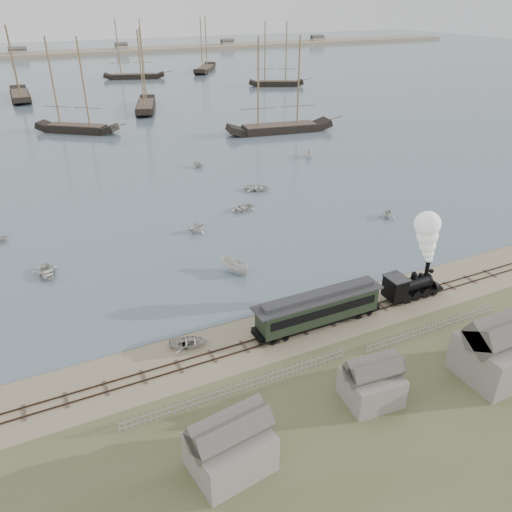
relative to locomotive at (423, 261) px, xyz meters
name	(u,v)px	position (x,y,z in m)	size (l,w,h in m)	color
ground	(274,324)	(-15.60, 2.00, -4.07)	(600.00, 600.00, 0.00)	gray
harbor_water	(60,78)	(-15.60, 172.00, -4.04)	(600.00, 336.00, 0.06)	#4C626D
rail_track	(284,335)	(-15.60, 0.00, -4.03)	(120.00, 1.80, 0.16)	#31241B
picket_fence_west	(242,392)	(-22.10, -5.00, -4.07)	(19.00, 0.10, 1.20)	slate
picket_fence_east	(432,332)	(-3.10, -5.50, -4.07)	(15.00, 0.10, 1.20)	slate
shed_left	(231,466)	(-25.60, -11.00, -4.07)	(5.00, 4.00, 4.10)	slate
shed_mid	(370,400)	(-13.60, -10.00, -4.07)	(4.00, 3.50, 3.60)	slate
shed_right	(494,374)	(-2.60, -12.00, -4.07)	(6.00, 5.00, 5.10)	slate
far_spit	(41,56)	(-15.60, 252.00, -4.07)	(500.00, 20.00, 1.80)	gray
locomotive	(423,261)	(0.00, 0.00, 0.00)	(7.06, 2.64, 8.81)	black
passenger_coach	(318,308)	(-12.12, 0.00, -2.10)	(12.78, 2.46, 3.10)	black
beached_dinghy	(189,342)	(-23.95, 2.31, -3.72)	(3.40, 2.43, 0.70)	silver
rowboat_0	(47,272)	(-34.04, 20.77, -3.62)	(3.80, 2.71, 0.79)	silver
rowboat_1	(197,227)	(-15.26, 24.34, -3.28)	(2.80, 2.41, 1.47)	silver
rowboat_2	(235,266)	(-15.11, 12.52, -3.28)	(3.82, 1.44, 1.47)	silver
rowboat_3	(257,188)	(-1.52, 34.86, -3.59)	(4.12, 2.94, 0.85)	silver
rowboat_4	(388,213)	(10.07, 17.40, -3.32)	(2.65, 2.28, 1.39)	silver
rowboat_5	(309,154)	(15.11, 46.71, -3.39)	(3.23, 1.21, 1.25)	silver
rowboat_7	(198,164)	(-5.88, 50.03, -3.32)	(2.64, 2.28, 1.39)	silver
rowboat_8	(242,208)	(-7.05, 28.42, -3.63)	(3.74, 2.67, 0.77)	silver
schooner_2	(70,86)	(-21.63, 85.56, 5.99)	(18.60, 4.29, 20.00)	black
schooner_3	(142,70)	(-1.65, 102.62, 5.99)	(21.40, 4.94, 20.00)	black
schooner_4	(281,86)	(19.19, 66.26, 5.99)	(23.78, 5.49, 20.00)	black
schooner_5	(277,54)	(47.38, 121.70, 5.99)	(17.97, 4.15, 20.00)	black
schooner_7	(13,63)	(-30.84, 134.13, 5.99)	(24.22, 5.59, 20.00)	black
schooner_8	(131,49)	(8.56, 158.35, 5.99)	(21.41, 4.94, 20.00)	black
schooner_9	(204,44)	(38.48, 165.29, 5.99)	(23.49, 5.42, 20.00)	black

